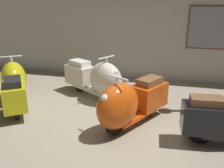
# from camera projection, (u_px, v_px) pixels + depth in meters

# --- Properties ---
(ground_plane) EXTENTS (60.00, 60.00, 0.00)m
(ground_plane) POSITION_uv_depth(u_px,v_px,m) (111.00, 128.00, 4.72)
(ground_plane) COLOR gray
(showroom_back_wall) EXTENTS (18.00, 0.24, 3.45)m
(showroom_back_wall) POSITION_uv_depth(u_px,v_px,m) (139.00, 22.00, 7.27)
(showroom_back_wall) COLOR #ADA89E
(showroom_back_wall) RESTS_ON ground
(scooter_0) EXTENTS (1.47, 1.79, 1.11)m
(scooter_0) POSITION_uv_depth(u_px,v_px,m) (14.00, 85.00, 5.60)
(scooter_0) COLOR black
(scooter_0) RESTS_ON ground
(scooter_1) EXTENTS (1.83, 1.36, 1.11)m
(scooter_1) POSITION_uv_depth(u_px,v_px,m) (97.00, 79.00, 6.03)
(scooter_1) COLOR black
(scooter_1) RESTS_ON ground
(scooter_2) EXTENTS (1.34, 1.83, 1.11)m
(scooter_2) POSITION_uv_depth(u_px,v_px,m) (128.00, 103.00, 4.61)
(scooter_2) COLOR black
(scooter_2) RESTS_ON ground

